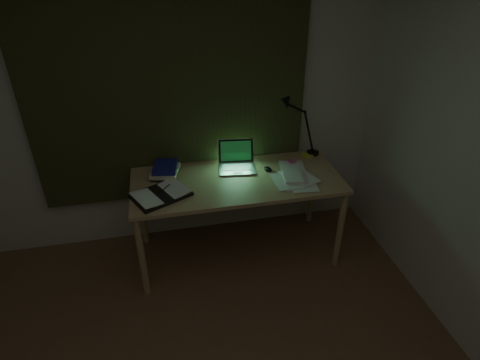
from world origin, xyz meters
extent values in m
cube|color=beige|center=(0.00, 2.00, 1.25)|extent=(3.50, 0.00, 2.50)
cube|color=#2A2D16|center=(0.00, 1.96, 1.45)|extent=(2.20, 0.06, 2.00)
ellipsoid|color=black|center=(0.73, 1.63, 0.78)|extent=(0.07, 0.10, 0.03)
cube|color=yellow|center=(1.15, 1.82, 0.77)|extent=(0.09, 0.09, 0.02)
cube|color=#E55995|center=(0.96, 1.74, 0.77)|extent=(0.08, 0.08, 0.01)
camera|label=1|loc=(-0.10, -1.13, 2.38)|focal=30.00mm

